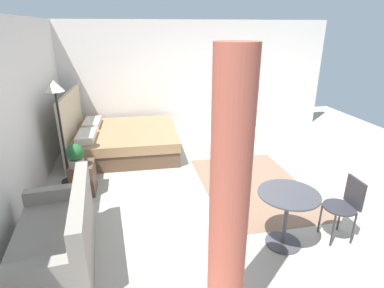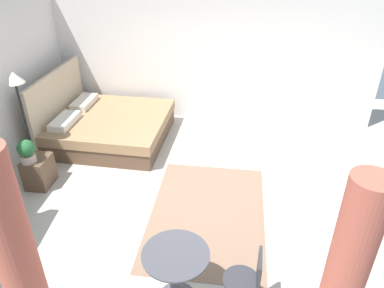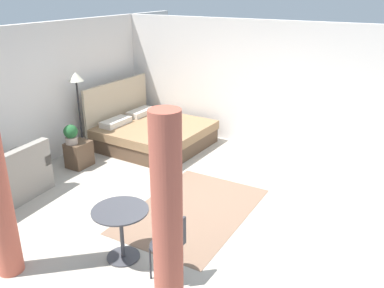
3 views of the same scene
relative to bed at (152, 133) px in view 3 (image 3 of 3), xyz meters
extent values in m
cube|color=#B2A899|center=(-1.64, -1.88, -0.29)|extent=(8.71, 9.47, 0.02)
cube|color=silver|center=(-1.64, 1.35, 1.03)|extent=(8.71, 0.12, 2.62)
cube|color=silver|center=(1.21, -1.88, 1.03)|extent=(0.12, 6.47, 2.62)
cube|color=#7F604C|center=(-1.93, -2.11, -0.28)|extent=(2.40, 1.61, 0.01)
cube|color=brown|center=(0.00, -0.09, -0.13)|extent=(1.99, 2.05, 0.30)
cube|color=#93704C|center=(0.00, -0.09, 0.11)|extent=(2.03, 2.09, 0.18)
cube|color=tan|center=(0.03, 0.93, 0.37)|extent=(1.99, 0.12, 1.30)
cube|color=silver|center=(-0.40, 0.63, 0.26)|extent=(0.70, 0.34, 0.12)
cube|color=silver|center=(0.44, 0.60, 0.26)|extent=(0.70, 0.34, 0.12)
cube|color=gray|center=(-3.18, 0.69, -0.07)|extent=(1.56, 0.89, 0.43)
cube|color=gray|center=(-3.16, 0.37, 0.38)|extent=(1.51, 0.25, 0.45)
cube|color=gray|center=(-2.51, 0.74, 0.23)|extent=(0.20, 0.79, 0.17)
cube|color=brown|center=(-1.57, 0.59, -0.04)|extent=(0.45, 0.36, 0.49)
cylinder|color=tan|center=(-1.67, 0.63, 0.27)|extent=(0.22, 0.22, 0.13)
sphere|color=#235B2D|center=(-1.67, 0.63, 0.44)|extent=(0.26, 0.26, 0.26)
cylinder|color=black|center=(-1.15, 0.89, -0.27)|extent=(0.25, 0.25, 0.02)
cylinder|color=black|center=(-1.15, 0.89, 0.50)|extent=(0.04, 0.04, 1.52)
cone|color=beige|center=(-1.15, 0.89, 1.34)|extent=(0.29, 0.29, 0.17)
cylinder|color=#3F3F44|center=(-3.37, -1.91, -0.27)|extent=(0.42, 0.42, 0.02)
cylinder|color=#3F3F44|center=(-3.37, -1.91, 0.06)|extent=(0.05, 0.05, 0.68)
cylinder|color=#3F3F44|center=(-3.37, -1.91, 0.40)|extent=(0.70, 0.70, 0.02)
cylinder|color=#2D2D33|center=(-3.25, -2.46, -0.07)|extent=(0.02, 0.02, 0.43)
cylinder|color=#2D2D33|center=(-3.52, -2.45, -0.07)|extent=(0.02, 0.02, 0.43)
cylinder|color=#2D2D33|center=(-3.26, -2.73, -0.07)|extent=(0.02, 0.02, 0.43)
cylinder|color=#2D2D33|center=(-3.53, -2.72, -0.07)|extent=(0.02, 0.02, 0.43)
cylinder|color=#2D2D33|center=(-3.39, -2.59, 0.16)|extent=(0.40, 0.40, 0.02)
cube|color=#2D2D33|center=(-3.40, -2.75, 0.34)|extent=(0.31, 0.04, 0.35)
cylinder|color=#C15B47|center=(-4.24, -3.19, 0.91)|extent=(0.26, 0.26, 2.38)
camera|label=1|loc=(-6.13, -0.21, 2.18)|focal=28.68mm
camera|label=2|loc=(-5.97, -2.43, 3.25)|focal=34.47mm
camera|label=3|loc=(-6.63, -4.79, 2.95)|focal=37.76mm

